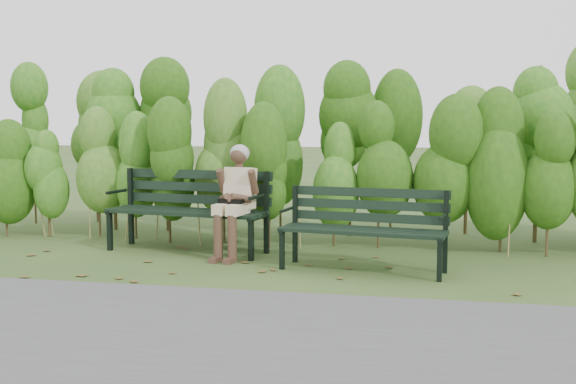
# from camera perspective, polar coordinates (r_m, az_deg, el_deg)

# --- Properties ---
(ground) EXTENTS (80.00, 80.00, 0.00)m
(ground) POSITION_cam_1_polar(r_m,az_deg,el_deg) (6.78, -0.60, -6.61)
(ground) COLOR #2C4A1F
(footpath) EXTENTS (60.00, 2.50, 0.01)m
(footpath) POSITION_cam_1_polar(r_m,az_deg,el_deg) (4.72, -6.38, -12.04)
(footpath) COLOR #474749
(footpath) RESTS_ON ground
(hedge_band) EXTENTS (11.04, 1.67, 2.42)m
(hedge_band) POSITION_cam_1_polar(r_m,az_deg,el_deg) (8.46, 2.07, 4.40)
(hedge_band) COLOR #47381E
(hedge_band) RESTS_ON ground
(leaf_litter) EXTENTS (5.83, 2.23, 0.01)m
(leaf_litter) POSITION_cam_1_polar(r_m,az_deg,el_deg) (6.68, -0.12, -6.76)
(leaf_litter) COLOR brown
(leaf_litter) RESTS_ON ground
(bench_left) EXTENTS (1.92, 0.87, 0.93)m
(bench_left) POSITION_cam_1_polar(r_m,az_deg,el_deg) (7.82, -8.23, -0.96)
(bench_left) COLOR black
(bench_left) RESTS_ON ground
(bench_right) EXTENTS (1.69, 0.77, 0.81)m
(bench_right) POSITION_cam_1_polar(r_m,az_deg,el_deg) (6.76, 6.52, -2.55)
(bench_right) COLOR black
(bench_right) RESTS_ON ground
(seated_woman) EXTENTS (0.48, 0.71, 1.23)m
(seated_woman) POSITION_cam_1_polar(r_m,az_deg,el_deg) (7.36, -4.47, -0.05)
(seated_woman) COLOR beige
(seated_woman) RESTS_ON ground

